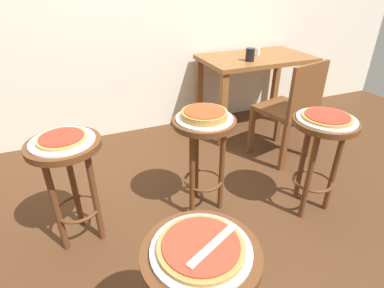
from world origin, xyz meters
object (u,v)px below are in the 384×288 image
at_px(stool_leftside, 204,144).
at_px(pizza_rear, 62,138).
at_px(serving_plate_foreground, 201,250).
at_px(condiment_shaker, 258,52).
at_px(pizza_leftside, 204,114).
at_px(wooden_chair, 292,108).
at_px(pizza_server_knife, 213,245).
at_px(serving_plate_leftside, 204,118).
at_px(stool_middle, 321,145).
at_px(pizza_foreground, 201,246).
at_px(serving_plate_rear, 62,141).
at_px(serving_plate_middle, 327,119).
at_px(stool_foreground, 200,287).
at_px(stool_rear, 69,169).
at_px(cup_near_edge, 250,55).
at_px(pizza_middle, 327,117).
at_px(dining_table, 255,69).

distance_m(stool_leftside, pizza_rear, 0.82).
height_order(serving_plate_foreground, condiment_shaker, condiment_shaker).
distance_m(pizza_leftside, wooden_chair, 1.02).
xyz_separation_m(wooden_chair, pizza_server_knife, (-1.33, -1.25, 0.23)).
height_order(serving_plate_leftside, wooden_chair, wooden_chair).
xyz_separation_m(stool_middle, pizza_leftside, (-0.66, 0.29, 0.20)).
distance_m(pizza_foreground, pizza_server_knife, 0.04).
xyz_separation_m(stool_leftside, serving_plate_rear, (-0.79, 0.03, 0.18)).
bearing_deg(serving_plate_middle, stool_foreground, -150.63).
bearing_deg(serving_plate_rear, stool_rear, 180.00).
relative_size(stool_rear, pizza_rear, 2.62).
relative_size(stool_leftside, pizza_server_knife, 3.01).
bearing_deg(serving_plate_leftside, serving_plate_rear, 178.12).
height_order(pizza_rear, cup_near_edge, cup_near_edge).
height_order(serving_plate_rear, cup_near_edge, cup_near_edge).
bearing_deg(pizza_middle, pizza_foreground, -150.63).
bearing_deg(pizza_server_knife, cup_near_edge, 29.71).
bearing_deg(stool_foreground, serving_plate_middle, 29.37).
height_order(serving_plate_middle, pizza_middle, pizza_middle).
relative_size(stool_foreground, pizza_foreground, 2.39).
xyz_separation_m(stool_middle, condiment_shaker, (0.37, 1.31, 0.27)).
height_order(serving_plate_middle, serving_plate_leftside, same).
bearing_deg(pizza_leftside, cup_near_edge, 45.57).
height_order(stool_rear, pizza_server_knife, pizza_server_knife).
relative_size(serving_plate_foreground, pizza_foreground, 1.16).
xyz_separation_m(serving_plate_foreground, dining_table, (1.43, 1.90, -0.06)).
relative_size(serving_plate_foreground, serving_plate_middle, 0.92).
bearing_deg(stool_rear, stool_leftside, -1.88).
height_order(wooden_chair, pizza_server_knife, wooden_chair).
xyz_separation_m(stool_foreground, pizza_server_knife, (0.03, -0.02, 0.21)).
height_order(serving_plate_foreground, pizza_server_knife, pizza_server_knife).
distance_m(stool_rear, wooden_chair, 1.75).
height_order(pizza_foreground, serving_plate_rear, pizza_foreground).
xyz_separation_m(stool_middle, stool_rear, (-1.46, 0.32, 0.00)).
xyz_separation_m(stool_middle, pizza_server_knife, (-1.06, -0.63, 0.21)).
relative_size(serving_plate_middle, dining_table, 0.33).
height_order(stool_foreground, stool_leftside, same).
distance_m(cup_near_edge, wooden_chair, 0.64).
relative_size(pizza_foreground, serving_plate_rear, 0.84).
distance_m(stool_leftside, dining_table, 1.42).
height_order(serving_plate_middle, stool_rear, serving_plate_middle).
bearing_deg(stool_leftside, dining_table, 44.76).
bearing_deg(pizza_rear, serving_plate_leftside, -1.88).
bearing_deg(dining_table, cup_near_edge, -139.99).
relative_size(stool_middle, cup_near_edge, 5.86).
height_order(pizza_leftside, pizza_rear, pizza_leftside).
distance_m(serving_plate_leftside, dining_table, 1.42).
bearing_deg(cup_near_edge, serving_plate_foreground, -125.79).
relative_size(cup_near_edge, wooden_chair, 0.13).
bearing_deg(pizza_middle, serving_plate_foreground, -150.63).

